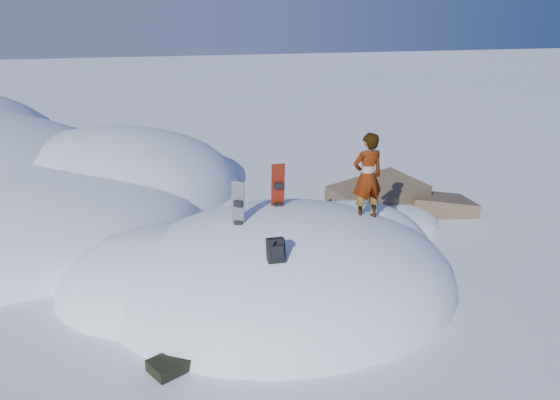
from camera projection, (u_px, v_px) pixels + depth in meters
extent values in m
plane|color=white|center=(284.00, 284.00, 10.94)|extent=(120.00, 120.00, 0.00)
ellipsoid|color=white|center=(284.00, 284.00, 10.94)|extent=(7.00, 6.00, 3.00)
ellipsoid|color=white|center=(170.00, 284.00, 10.94)|extent=(4.40, 4.00, 2.20)
ellipsoid|color=white|center=(352.00, 258.00, 12.12)|extent=(3.60, 3.20, 2.50)
ellipsoid|color=white|center=(6.00, 225.00, 13.99)|extent=(10.00, 9.00, 2.80)
ellipsoid|color=white|center=(110.00, 188.00, 16.90)|extent=(8.00, 8.00, 3.60)
ellipsoid|color=white|center=(21.00, 237.00, 13.21)|extent=(6.00, 5.00, 1.80)
cube|color=brown|center=(377.00, 208.00, 14.90)|extent=(2.82, 2.41, 1.62)
cube|color=brown|center=(436.00, 214.00, 15.00)|extent=(2.16, 1.80, 1.33)
cube|color=brown|center=(378.00, 196.00, 16.18)|extent=(2.08, 2.01, 1.10)
ellipsoid|color=white|center=(379.00, 226.00, 13.93)|extent=(3.20, 2.40, 1.00)
cube|color=red|center=(278.00, 198.00, 11.00)|extent=(0.28, 0.13, 1.46)
cube|color=black|center=(279.00, 185.00, 10.85)|extent=(0.18, 0.11, 0.12)
cube|color=black|center=(279.00, 206.00, 11.00)|extent=(0.18, 0.11, 0.12)
cube|color=black|center=(238.00, 216.00, 10.14)|extent=(0.26, 0.22, 1.33)
cube|color=black|center=(238.00, 204.00, 10.00)|extent=(0.18, 0.17, 0.11)
cube|color=black|center=(239.00, 224.00, 10.13)|extent=(0.18, 0.17, 0.11)
cube|color=black|center=(276.00, 250.00, 9.00)|extent=(0.29, 0.28, 0.44)
cube|color=black|center=(278.00, 252.00, 8.88)|extent=(0.20, 0.14, 0.24)
cylinder|color=black|center=(272.00, 247.00, 8.85)|extent=(0.03, 0.16, 0.30)
cylinder|color=black|center=(283.00, 246.00, 8.89)|extent=(0.03, 0.16, 0.30)
cube|color=black|center=(173.00, 363.00, 8.32)|extent=(0.82, 0.73, 0.19)
cube|color=black|center=(191.00, 348.00, 8.56)|extent=(0.40, 0.31, 0.13)
imported|color=slate|center=(367.00, 177.00, 10.72)|extent=(0.68, 0.48, 1.76)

